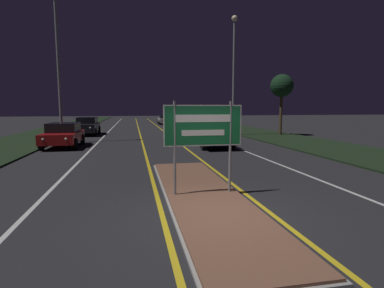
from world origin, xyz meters
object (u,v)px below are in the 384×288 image
Objects in this scene: car_receding_1 at (174,123)px; car_approaching_0 at (63,134)px; highway_sign at (203,129)px; car_receding_2 at (165,119)px; streetlight_right_near at (234,63)px; warning_sign at (238,117)px; car_approaching_1 at (87,126)px; car_receding_0 at (212,134)px; streetlight_left_near at (58,52)px.

car_receding_1 reaches higher than car_approaching_0.
highway_sign reaches higher than car_receding_2.
highway_sign is 13.05m from car_approaching_0.
car_approaching_0 is (-8.68, -23.39, 0.06)m from car_receding_2.
streetlight_right_near reaches higher than car_receding_1.
streetlight_right_near reaches higher than warning_sign.
car_approaching_0 is 8.11m from car_approaching_1.
car_receding_2 is at bearing 61.12° from car_approaching_1.
highway_sign is 20.50m from car_approaching_1.
warning_sign is (9.10, 22.39, -0.45)m from highway_sign.
highway_sign is at bearing -106.25° from car_receding_0.
streetlight_left_near is 13.81m from car_receding_1.
warning_sign is at bearing 28.36° from streetlight_left_near.
car_receding_2 is at bearing 88.29° from car_receding_1.
streetlight_left_near reaches higher than car_receding_2.
warning_sign is at bearing 66.18° from streetlight_right_near.
streetlight_right_near is at bearing -113.82° from warning_sign.
streetlight_right_near is 9.49m from car_receding_1.
car_approaching_1 is (-12.10, 3.43, -5.18)m from streetlight_right_near.
streetlight_left_near is at bearing -98.39° from car_approaching_1.
warning_sign is (14.82, 2.73, 0.57)m from car_approaching_1.
car_approaching_1 is at bearing -157.11° from car_receding_1.
warning_sign is (6.39, -12.56, 0.67)m from car_receding_2.
streetlight_left_near is at bearing -151.64° from warning_sign.
streetlight_right_near is 4.56× the size of warning_sign.
highway_sign is 35.07m from car_receding_2.
car_approaching_1 is (0.84, 5.73, -5.22)m from streetlight_left_near.
car_approaching_1 reaches higher than car_approaching_0.
car_receding_0 is at bearing -23.10° from streetlight_left_near.
car_approaching_1 is at bearing 131.41° from car_receding_0.
car_receding_2 is 17.46m from car_approaching_1.
car_approaching_1 reaches higher than car_receding_0.
car_approaching_1 is at bearing 81.61° from streetlight_left_near.
car_approaching_0 is at bearing 117.30° from highway_sign.
car_receding_1 is at bearing -91.71° from car_receding_2.
streetlight_left_near is 5.81m from car_approaching_0.
streetlight_right_near is (6.38, 16.23, 4.16)m from highway_sign.
streetlight_right_near is 13.60m from car_approaching_1.
car_receding_1 is at bearing 45.68° from streetlight_left_near.
warning_sign is (6.22, 12.49, 0.61)m from car_receding_0.
streetlight_left_near reaches higher than car_receding_1.
car_approaching_0 reaches higher than car_receding_2.
highway_sign is 10.37m from car_receding_0.
car_approaching_1 is at bearing 164.19° from streetlight_right_near.
streetlight_right_near is at bearing 20.73° from car_approaching_0.
car_receding_0 is 2.17× the size of warning_sign.
streetlight_left_near is 13.15m from streetlight_right_near.
car_receding_0 is 1.11× the size of car_approaching_0.
car_receding_1 is at bearing 84.17° from highway_sign.
car_receding_0 reaches higher than car_receding_2.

